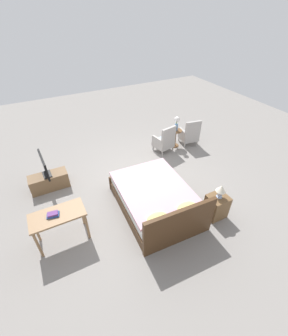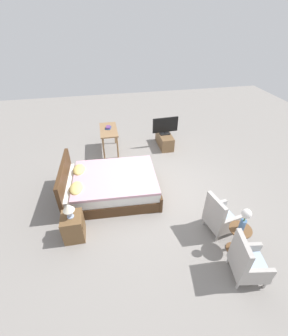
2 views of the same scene
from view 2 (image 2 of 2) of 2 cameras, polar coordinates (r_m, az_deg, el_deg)
The scene contains 12 objects.
ground_plane at distance 5.81m, azimuth 2.31°, elevation -5.49°, with size 16.00×16.00×0.00m, color gray.
bed at distance 5.54m, azimuth -8.62°, elevation -4.34°, with size 1.68×2.27×0.96m.
armchair_by_window_left at distance 4.40m, azimuth 24.69°, elevation -20.92°, with size 0.62×0.62×0.92m.
armchair_by_window_right at distance 4.88m, azimuth 18.63°, elevation -11.80°, with size 0.63×0.63×0.92m.
side_table at distance 4.67m, azimuth 22.71°, elevation -15.79°, with size 0.40×0.40×0.60m.
flower_vase at distance 4.30m, azimuth 24.29°, elevation -11.43°, with size 0.17×0.17×0.48m.
nightstand at distance 4.80m, azimuth -17.48°, elevation -14.02°, with size 0.44×0.41×0.57m.
table_lamp at distance 4.44m, azimuth -18.64°, elevation -9.80°, with size 0.22×0.22×0.33m.
tv_stand at distance 7.58m, azimuth 5.22°, elevation 7.15°, with size 0.96×0.40×0.43m.
tv_flatscreen at distance 7.35m, azimuth 5.43°, elevation 10.66°, with size 0.22×0.84×0.56m.
vanity_desk at distance 7.13m, azimuth -8.94°, elevation 8.85°, with size 1.04×0.52×0.76m.
book_stack at distance 7.13m, azimuth -9.07°, elevation 10.13°, with size 0.25×0.20×0.07m.
Camera 2 is at (-4.24, 1.06, 3.83)m, focal length 24.00 mm.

